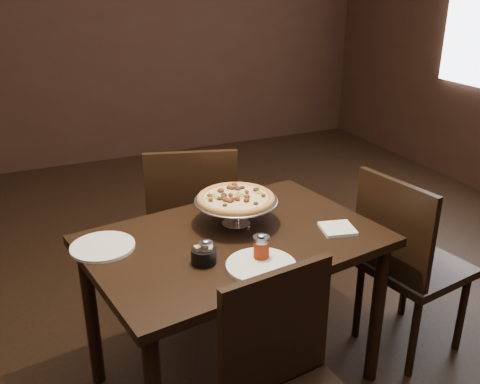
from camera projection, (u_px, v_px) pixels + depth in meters
name	position (u px, v px, depth m)	size (l,w,h in m)	color
room	(238.00, 88.00, 2.09)	(6.04, 7.04, 2.84)	black
dining_table	(234.00, 258.00, 2.33)	(1.34, 0.99, 0.77)	black
pizza_stand	(236.00, 199.00, 2.36)	(0.37, 0.37, 0.15)	silver
parmesan_shaker	(206.00, 252.00, 2.07)	(0.06, 0.06, 0.10)	beige
pepper_flake_shaker	(261.00, 248.00, 2.09)	(0.07, 0.07, 0.12)	maroon
packet_caddy	(204.00, 255.00, 2.08)	(0.10, 0.10, 0.08)	black
napkin_stack	(338.00, 229.00, 2.35)	(0.14, 0.14, 0.02)	white
plate_left	(103.00, 247.00, 2.20)	(0.26, 0.26, 0.01)	white
plate_near	(261.00, 266.00, 2.06)	(0.27, 0.27, 0.01)	white
serving_spatula	(238.00, 208.00, 2.28)	(0.15, 0.15, 0.02)	silver
chair_far	(192.00, 223.00, 2.92)	(0.58, 0.58, 1.00)	black
chair_side	(406.00, 259.00, 2.60)	(0.51, 0.51, 0.96)	black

